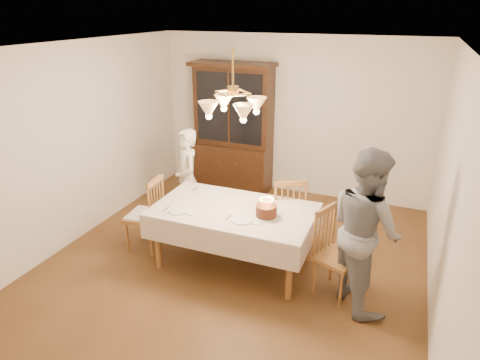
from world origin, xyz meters
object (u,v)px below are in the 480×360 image
at_px(china_hutch, 233,130).
at_px(birthday_cake, 266,211).
at_px(dining_table, 234,214).
at_px(elderly_woman, 187,179).
at_px(chair_far_side, 287,216).

distance_m(china_hutch, birthday_cake, 2.70).
xyz_separation_m(dining_table, birthday_cake, (0.43, -0.06, 0.15)).
xyz_separation_m(dining_table, elderly_woman, (-1.01, 0.71, 0.04)).
xyz_separation_m(elderly_woman, birthday_cake, (1.43, -0.77, 0.11)).
bearing_deg(elderly_woman, china_hutch, 134.99).
height_order(chair_far_side, birthday_cake, chair_far_side).
bearing_deg(birthday_cake, chair_far_side, 85.67).
bearing_deg(chair_far_side, dining_table, -125.74).
distance_m(china_hutch, chair_far_side, 2.22).
xyz_separation_m(dining_table, chair_far_side, (0.48, 0.67, -0.24)).
height_order(chair_far_side, elderly_woman, elderly_woman).
distance_m(elderly_woman, birthday_cake, 1.63).
relative_size(dining_table, birthday_cake, 6.33).
bearing_deg(dining_table, china_hutch, 112.87).
bearing_deg(china_hutch, elderly_woman, -92.11).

